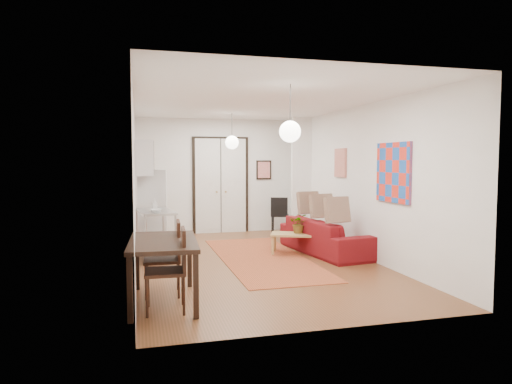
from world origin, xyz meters
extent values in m
plane|color=brown|center=(0.00, 0.00, 0.00)|extent=(7.00, 7.00, 0.00)
cube|color=white|center=(0.00, 0.00, 2.90)|extent=(4.20, 7.00, 0.02)
cube|color=white|center=(0.00, 3.50, 1.45)|extent=(4.20, 0.02, 2.90)
cube|color=white|center=(0.00, -3.50, 1.45)|extent=(4.20, 0.02, 2.90)
cube|color=white|center=(-2.10, 0.00, 1.45)|extent=(0.02, 7.00, 2.90)
cube|color=white|center=(2.10, 0.00, 1.45)|extent=(0.02, 7.00, 2.90)
cube|color=white|center=(0.00, 3.46, 1.20)|extent=(1.44, 0.06, 2.50)
cube|color=white|center=(1.85, 2.55, 1.45)|extent=(0.50, 0.10, 2.90)
cube|color=silver|center=(-1.92, 1.50, 1.90)|extent=(0.35, 1.00, 0.70)
cube|color=red|center=(2.08, -1.25, 1.65)|extent=(0.05, 1.00, 1.00)
cube|color=beige|center=(2.08, 0.80, 1.80)|extent=(0.05, 0.50, 0.60)
cube|color=red|center=(1.15, 3.47, 1.60)|extent=(0.40, 0.03, 0.50)
cube|color=brown|center=(-2.07, 2.00, 1.95)|extent=(0.03, 0.44, 0.54)
sphere|color=white|center=(0.00, 2.00, 2.25)|extent=(0.30, 0.30, 0.30)
cylinder|color=black|center=(0.00, 2.00, 2.65)|extent=(0.01, 0.01, 0.50)
sphere|color=white|center=(0.00, -2.00, 2.25)|extent=(0.30, 0.30, 0.30)
cylinder|color=black|center=(0.00, -2.00, 2.65)|extent=(0.01, 0.01, 0.50)
cube|color=#AA452A|center=(0.21, 0.23, 0.01)|extent=(1.57, 4.15, 0.01)
imported|color=maroon|center=(1.58, 0.37, 0.34)|extent=(1.23, 2.44, 0.68)
cube|color=#A57E4E|center=(0.94, 0.45, 0.39)|extent=(1.04, 0.82, 0.04)
cube|color=#A57E4E|center=(0.53, 0.25, 0.18)|extent=(0.07, 0.07, 0.37)
cube|color=#A57E4E|center=(1.34, 0.25, 0.18)|extent=(0.07, 0.07, 0.37)
cube|color=#A57E4E|center=(0.53, 0.66, 0.18)|extent=(0.07, 0.07, 0.37)
cube|color=#A57E4E|center=(1.34, 0.66, 0.18)|extent=(0.07, 0.07, 0.37)
imported|color=#327036|center=(1.04, 0.45, 0.60)|extent=(0.45, 0.42, 0.40)
cube|color=#ADAFB1|center=(-1.75, 0.66, 0.90)|extent=(0.76, 1.27, 0.04)
cube|color=#ADAFB1|center=(-1.75, 0.66, 0.18)|extent=(0.72, 1.23, 0.03)
cylinder|color=#ADAFB1|center=(-2.01, 0.10, 0.45)|extent=(0.04, 0.04, 0.90)
cylinder|color=#ADAFB1|center=(-1.49, 0.10, 0.45)|extent=(0.04, 0.04, 0.90)
cylinder|color=#ADAFB1|center=(-2.01, 1.22, 0.45)|extent=(0.04, 0.04, 0.90)
cylinder|color=#ADAFB1|center=(-1.49, 1.22, 0.45)|extent=(0.04, 0.04, 0.90)
imported|color=beige|center=(-1.75, 0.36, 0.95)|extent=(0.25, 0.25, 0.05)
imported|color=#5199B1|center=(-1.75, 0.91, 1.02)|extent=(0.10, 0.10, 0.19)
cube|color=silver|center=(-1.75, 1.91, 0.83)|extent=(0.64, 0.64, 1.66)
cube|color=black|center=(-1.75, -2.07, 0.80)|extent=(0.93, 1.54, 0.05)
cube|color=black|center=(-2.12, -2.77, 0.38)|extent=(0.07, 0.07, 0.77)
cube|color=black|center=(-1.38, -2.77, 0.38)|extent=(0.07, 0.07, 0.77)
cube|color=black|center=(-2.12, -1.38, 0.38)|extent=(0.07, 0.07, 0.77)
cube|color=black|center=(-1.38, -1.38, 0.38)|extent=(0.07, 0.07, 0.77)
cube|color=#321B10|center=(-1.75, -1.72, 0.49)|extent=(0.52, 0.50, 0.04)
cube|color=#321B10|center=(-1.75, -1.50, 0.77)|extent=(0.07, 0.47, 0.51)
cylinder|color=#321B10|center=(-1.95, -1.94, 0.24)|extent=(0.03, 0.03, 0.49)
cylinder|color=#321B10|center=(-1.54, -1.94, 0.24)|extent=(0.03, 0.03, 0.49)
cylinder|color=#321B10|center=(-1.95, -1.51, 0.24)|extent=(0.03, 0.03, 0.49)
cylinder|color=#321B10|center=(-1.54, -1.51, 0.24)|extent=(0.03, 0.03, 0.49)
cube|color=#321B10|center=(-1.75, -2.42, 0.49)|extent=(0.52, 0.50, 0.04)
cube|color=#321B10|center=(-1.75, -2.20, 0.77)|extent=(0.07, 0.47, 0.51)
cylinder|color=#321B10|center=(-1.95, -2.64, 0.24)|extent=(0.03, 0.03, 0.49)
cylinder|color=#321B10|center=(-1.54, -2.64, 0.24)|extent=(0.03, 0.03, 0.49)
cylinder|color=#321B10|center=(-1.95, -2.21, 0.24)|extent=(0.03, 0.03, 0.49)
cylinder|color=#321B10|center=(-1.54, -2.21, 0.24)|extent=(0.03, 0.03, 0.49)
cube|color=black|center=(1.44, 2.99, 0.45)|extent=(0.55, 0.55, 0.04)
cube|color=black|center=(1.44, 3.18, 0.70)|extent=(0.41, 0.19, 0.45)
cylinder|color=black|center=(1.26, 2.80, 0.23)|extent=(0.03, 0.03, 0.45)
cylinder|color=black|center=(1.62, 2.80, 0.23)|extent=(0.03, 0.03, 0.45)
cylinder|color=black|center=(1.26, 3.17, 0.23)|extent=(0.03, 0.03, 0.45)
cylinder|color=black|center=(1.62, 3.17, 0.23)|extent=(0.03, 0.03, 0.45)
camera|label=1|loc=(-2.05, -8.02, 1.86)|focal=32.00mm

